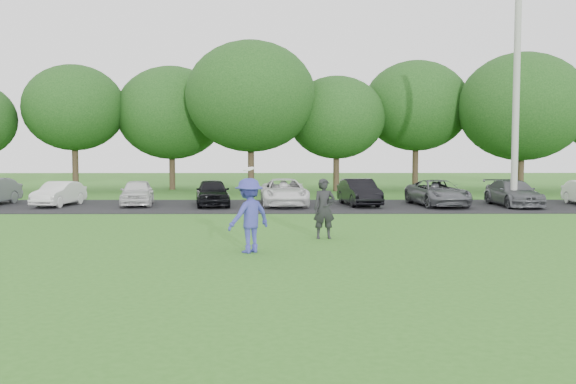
{
  "coord_description": "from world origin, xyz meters",
  "views": [
    {
      "loc": [
        -0.12,
        -15.11,
        2.6
      ],
      "look_at": [
        0.0,
        3.5,
        1.3
      ],
      "focal_mm": 40.0,
      "sensor_mm": 36.0,
      "label": 1
    }
  ],
  "objects": [
    {
      "name": "utility_pole",
      "position": [
        9.68,
        12.05,
        4.58
      ],
      "size": [
        0.28,
        0.28,
        9.16
      ],
      "primitive_type": "cylinder",
      "color": "#A3A29D",
      "rests_on": "ground"
    },
    {
      "name": "parked_cars",
      "position": [
        0.59,
        13.05,
        0.61
      ],
      "size": [
        28.11,
        4.5,
        1.2
      ],
      "color": "#595C60",
      "rests_on": "parking_lot"
    },
    {
      "name": "tree_row",
      "position": [
        1.51,
        22.76,
        4.91
      ],
      "size": [
        42.39,
        9.85,
        8.64
      ],
      "color": "#38281C",
      "rests_on": "ground"
    },
    {
      "name": "camera_bystander",
      "position": [
        1.03,
        3.04,
        0.86
      ],
      "size": [
        0.67,
        0.49,
        1.71
      ],
      "color": "black",
      "rests_on": "ground"
    },
    {
      "name": "parking_lot",
      "position": [
        0.0,
        13.0,
        0.01
      ],
      "size": [
        32.0,
        6.5,
        0.03
      ],
      "primitive_type": "cube",
      "color": "black",
      "rests_on": "ground"
    },
    {
      "name": "ground",
      "position": [
        0.0,
        0.0,
        0.0
      ],
      "size": [
        100.0,
        100.0,
        0.0
      ],
      "primitive_type": "plane",
      "color": "#316A1E",
      "rests_on": "ground"
    },
    {
      "name": "frisbee_player",
      "position": [
        -0.98,
        0.62,
        0.92
      ],
      "size": [
        1.35,
        1.3,
        2.14
      ],
      "color": "#36399A",
      "rests_on": "ground"
    }
  ]
}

